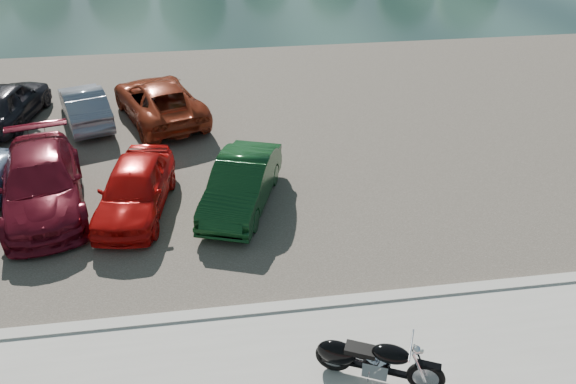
% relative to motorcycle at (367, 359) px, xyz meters
% --- Properties ---
extents(kerb, '(60.00, 0.30, 0.14)m').
position_rel_motorcycle_xyz_m(kerb, '(-0.90, 2.01, -0.49)').
color(kerb, '#A7A59D').
rests_on(kerb, ground).
extents(parking_lot, '(60.00, 18.00, 0.04)m').
position_rel_motorcycle_xyz_m(parking_lot, '(-0.90, 11.01, -0.54)').
color(parking_lot, '#413C34').
rests_on(parking_lot, ground).
extents(motorcycle, '(2.19, 1.19, 1.05)m').
position_rel_motorcycle_xyz_m(motorcycle, '(0.00, 0.00, 0.00)').
color(motorcycle, black).
rests_on(motorcycle, promenade).
extents(car_3, '(3.14, 5.36, 1.46)m').
position_rel_motorcycle_xyz_m(car_3, '(-7.03, 6.85, 0.21)').
color(car_3, '#5B0D1A').
rests_on(car_3, parking_lot).
extents(car_4, '(2.16, 4.19, 1.37)m').
position_rel_motorcycle_xyz_m(car_4, '(-4.58, 6.32, 0.16)').
color(car_4, '#B60D0C').
rests_on(car_4, parking_lot).
extents(car_5, '(2.62, 4.22, 1.31)m').
position_rel_motorcycle_xyz_m(car_5, '(-1.79, 6.19, 0.14)').
color(car_5, '#0E3417').
rests_on(car_5, parking_lot).
extents(car_8, '(2.34, 4.48, 1.46)m').
position_rel_motorcycle_xyz_m(car_8, '(-9.47, 12.69, 0.21)').
color(car_8, black).
rests_on(car_8, parking_lot).
extents(car_9, '(2.48, 4.09, 1.27)m').
position_rel_motorcycle_xyz_m(car_9, '(-6.81, 12.29, 0.11)').
color(car_9, slate).
rests_on(car_9, parking_lot).
extents(car_10, '(3.88, 5.54, 1.40)m').
position_rel_motorcycle_xyz_m(car_10, '(-4.26, 12.24, 0.18)').
color(car_10, maroon).
rests_on(car_10, parking_lot).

